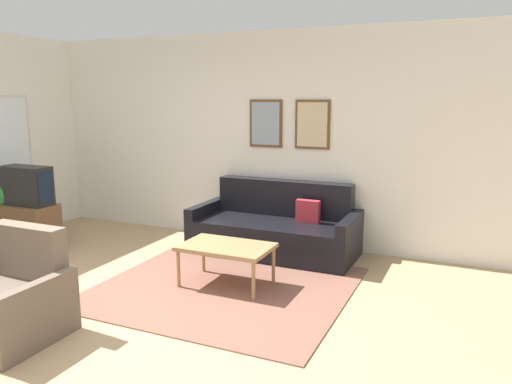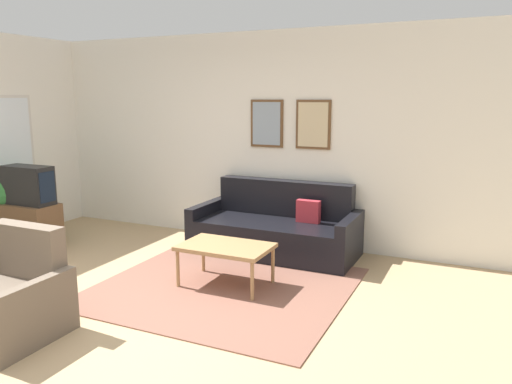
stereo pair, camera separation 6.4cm
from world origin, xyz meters
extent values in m
plane|color=tan|center=(0.00, 0.00, 0.00)|extent=(16.00, 16.00, 0.00)
cube|color=brown|center=(0.67, 1.06, 0.01)|extent=(2.42, 2.25, 0.01)
cube|color=white|center=(0.00, 2.80, 1.35)|extent=(8.00, 0.06, 2.70)
cube|color=brown|center=(0.39, 2.76, 1.55)|extent=(0.44, 0.03, 0.60)
cube|color=#8999A8|center=(0.39, 2.74, 1.55)|extent=(0.38, 0.01, 0.54)
cube|color=brown|center=(1.01, 2.76, 1.55)|extent=(0.44, 0.03, 0.60)
cube|color=#CCB78E|center=(1.01, 2.74, 1.55)|extent=(0.38, 0.01, 0.54)
cube|color=black|center=(0.70, 2.28, 0.21)|extent=(1.74, 0.90, 0.41)
cube|color=black|center=(0.70, 2.63, 0.63)|extent=(1.74, 0.20, 0.44)
cube|color=black|center=(-0.23, 2.28, 0.28)|extent=(0.12, 0.90, 0.55)
cube|color=black|center=(1.63, 2.28, 0.28)|extent=(0.12, 0.90, 0.55)
cube|color=#B22D38|center=(1.09, 2.39, 0.54)|extent=(0.28, 0.10, 0.28)
cube|color=#A87F51|center=(0.66, 1.11, 0.41)|extent=(0.90, 0.58, 0.04)
cylinder|color=#A87F51|center=(0.25, 0.86, 0.19)|extent=(0.04, 0.04, 0.39)
cylinder|color=#A87F51|center=(1.07, 0.86, 0.19)|extent=(0.04, 0.04, 0.39)
cylinder|color=#A87F51|center=(0.25, 1.36, 0.19)|extent=(0.04, 0.04, 0.39)
cylinder|color=#A87F51|center=(1.07, 1.36, 0.19)|extent=(0.04, 0.04, 0.39)
cube|color=brown|center=(-2.11, 1.17, 0.29)|extent=(0.68, 0.41, 0.59)
cube|color=black|center=(-2.11, 1.17, 0.82)|extent=(0.64, 0.28, 0.47)
cube|color=#192333|center=(-1.78, 1.17, 0.82)|extent=(0.01, 0.23, 0.37)
cube|color=#6B5B4C|center=(-0.45, -0.60, 0.20)|extent=(0.72, 0.76, 0.40)
cube|color=#6B5B4C|center=(-0.45, -0.30, 0.63)|extent=(0.72, 0.16, 0.45)
cube|color=#6B5B4C|center=(-0.05, -0.60, 0.26)|extent=(0.09, 0.76, 0.52)
cylinder|color=#383D42|center=(-2.53, 1.23, 0.14)|extent=(0.29, 0.29, 0.28)
cylinder|color=#51381E|center=(-2.53, 1.23, 0.36)|extent=(0.04, 0.04, 0.17)
sphere|color=#337A38|center=(-2.53, 1.23, 0.69)|extent=(0.57, 0.57, 0.57)
cylinder|color=slate|center=(-2.42, 1.46, 0.09)|extent=(0.26, 0.26, 0.18)
cylinder|color=#51381E|center=(-2.42, 1.46, 0.27)|extent=(0.04, 0.04, 0.18)
sphere|color=#3D8442|center=(-2.42, 1.46, 0.60)|extent=(0.58, 0.58, 0.58)
cylinder|color=#383D42|center=(-2.47, 1.56, 0.09)|extent=(0.27, 0.27, 0.17)
cylinder|color=#51381E|center=(-2.47, 1.56, 0.23)|extent=(0.04, 0.04, 0.11)
sphere|color=#337A38|center=(-2.47, 1.56, 0.45)|extent=(0.38, 0.38, 0.38)
camera|label=1|loc=(2.89, -3.14, 1.89)|focal=35.00mm
camera|label=2|loc=(2.95, -3.12, 1.89)|focal=35.00mm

